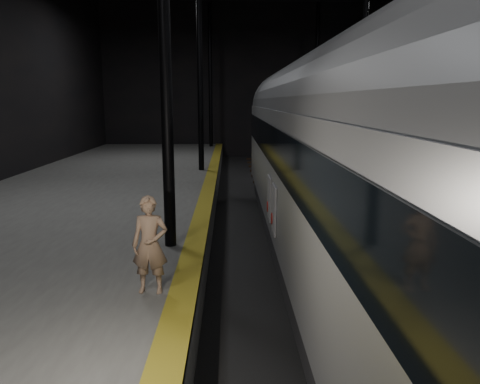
{
  "coord_description": "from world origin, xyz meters",
  "views": [
    {
      "loc": [
        -2.43,
        -14.35,
        4.25
      ],
      "look_at": [
        -2.18,
        -2.77,
        2.0
      ],
      "focal_mm": 35.0,
      "sensor_mm": 36.0,
      "label": 1
    }
  ],
  "objects": [
    {
      "name": "track",
      "position": [
        0.0,
        0.0,
        0.07
      ],
      "size": [
        2.4,
        43.0,
        0.24
      ],
      "color": "#3F3328",
      "rests_on": "ground"
    },
    {
      "name": "platform_left",
      "position": [
        -7.5,
        0.0,
        0.5
      ],
      "size": [
        9.0,
        43.8,
        1.0
      ],
      "primitive_type": "cube",
      "color": "#4A4A48",
      "rests_on": "ground"
    },
    {
      "name": "woman",
      "position": [
        -3.8,
        -6.68,
        1.85
      ],
      "size": [
        0.64,
        0.44,
        1.7
      ],
      "primitive_type": "imported",
      "rotation": [
        0.0,
        0.0,
        -0.06
      ],
      "color": "#99775D",
      "rests_on": "platform_left"
    },
    {
      "name": "ground",
      "position": [
        0.0,
        0.0,
        0.0
      ],
      "size": [
        44.0,
        44.0,
        0.0
      ],
      "primitive_type": "plane",
      "color": "black",
      "rests_on": "ground"
    },
    {
      "name": "train",
      "position": [
        -0.0,
        -3.52,
        2.99
      ],
      "size": [
        3.0,
        20.04,
        5.36
      ],
      "color": "#AAAEB2",
      "rests_on": "ground"
    },
    {
      "name": "tactile_strip",
      "position": [
        -3.25,
        0.0,
        1.0
      ],
      "size": [
        0.5,
        43.8,
        0.01
      ],
      "primitive_type": "cube",
      "color": "olive",
      "rests_on": "platform_left"
    }
  ]
}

